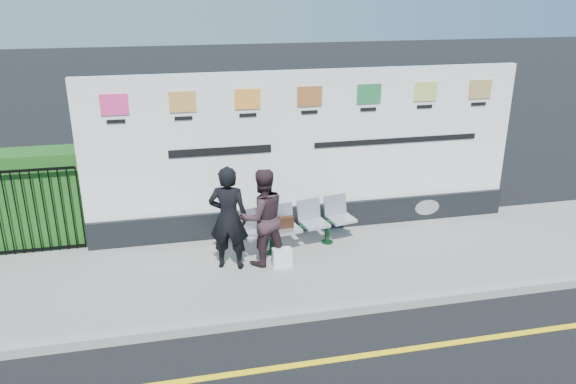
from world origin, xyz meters
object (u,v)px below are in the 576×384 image
(bench, at_px, (300,236))
(woman_left, at_px, (228,218))
(billboard, at_px, (308,163))
(woman_right, at_px, (262,217))

(bench, distance_m, woman_left, 1.51)
(woman_left, bearing_deg, billboard, -124.42)
(woman_right, bearing_deg, billboard, -143.48)
(woman_left, bearing_deg, woman_right, -160.32)
(bench, xyz_separation_m, woman_right, (-0.74, -0.41, 0.61))
(billboard, distance_m, woman_right, 1.70)
(bench, height_order, woman_left, woman_left)
(woman_right, bearing_deg, woman_left, -10.89)
(bench, height_order, woman_right, woman_right)
(bench, bearing_deg, woman_right, -162.20)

